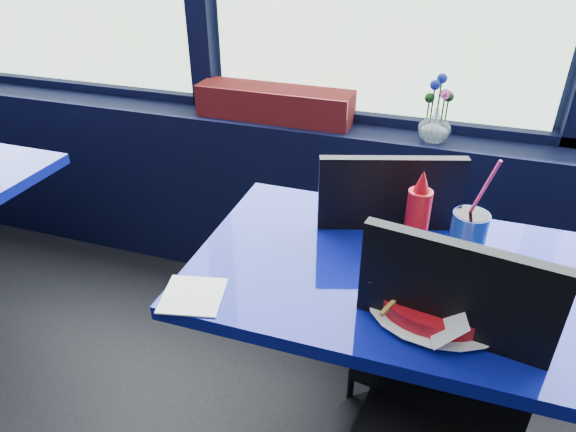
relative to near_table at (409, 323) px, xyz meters
The scene contains 10 objects.
window_sill 0.94m from the near_table, 109.03° to the left, with size 5.00×0.26×0.80m, color black.
near_table is the anchor object (origin of this frame).
chair_near_front 0.36m from the near_table, 71.91° to the right, with size 0.51×0.52×0.99m.
chair_near_back 0.33m from the near_table, 103.23° to the left, with size 0.56×0.56×0.98m.
planter_box 1.16m from the near_table, 129.55° to the left, with size 0.68×0.17×0.14m, color maroon.
flower_vase 0.87m from the near_table, 92.48° to the left, with size 0.15×0.15×0.26m.
food_basket 0.28m from the near_table, 67.94° to the right, with size 0.33×0.33×0.10m.
ketchup_bottle 0.31m from the near_table, 102.93° to the left, with size 0.07×0.07×0.25m.
soda_cup 0.30m from the near_table, 37.15° to the left, with size 0.10×0.10×0.32m.
napkin 0.62m from the near_table, 151.70° to the right, with size 0.15×0.15×0.00m, color white.
Camera 1 is at (0.32, 0.85, 1.58)m, focal length 32.00 mm.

